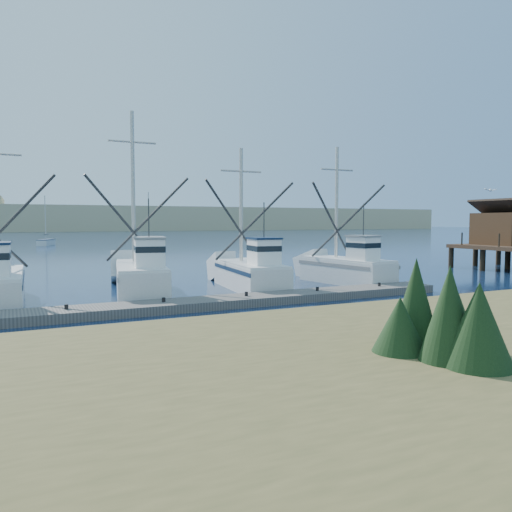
{
  "coord_description": "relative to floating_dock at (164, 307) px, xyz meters",
  "views": [
    {
      "loc": [
        -14.54,
        -16.06,
        3.93
      ],
      "look_at": [
        -3.11,
        8.0,
        2.07
      ],
      "focal_mm": 35.0,
      "sensor_mm": 36.0,
      "label": 1
    }
  ],
  "objects": [
    {
      "name": "ground",
      "position": [
        8.93,
        -5.19,
        -0.2
      ],
      "size": [
        500.0,
        500.0,
        0.0
      ],
      "primitive_type": "plane",
      "color": "#0B1A33",
      "rests_on": "ground"
    },
    {
      "name": "flying_gull",
      "position": [
        24.2,
        3.34,
        5.9
      ],
      "size": [
        1.16,
        0.21,
        0.21
      ],
      "color": "white",
      "rests_on": "ground"
    },
    {
      "name": "floating_dock",
      "position": [
        0.0,
        0.0,
        0.0
      ],
      "size": [
        29.94,
        2.49,
        0.4
      ],
      "primitive_type": "cube",
      "rotation": [
        0.0,
        0.0,
        0.02
      ],
      "color": "#68635D",
      "rests_on": "ground"
    },
    {
      "name": "sailboat_far",
      "position": [
        -1.72,
        66.82,
        0.3
      ],
      "size": [
        3.17,
        6.06,
        8.1
      ],
      "rotation": [
        0.0,
        0.0,
        -0.3
      ],
      "color": "silver",
      "rests_on": "ground"
    },
    {
      "name": "shore_bank",
      "position": [
        0.93,
        -15.19,
        0.6
      ],
      "size": [
        40.0,
        10.0,
        1.6
      ],
      "primitive_type": "cube",
      "color": "#4C422D",
      "rests_on": "ground"
    },
    {
      "name": "trawler_fleet",
      "position": [
        -0.2,
        4.81,
        0.76
      ],
      "size": [
        29.03,
        8.76,
        10.01
      ],
      "color": "silver",
      "rests_on": "ground"
    },
    {
      "name": "dune_ridge",
      "position": [
        8.93,
        204.81,
        4.8
      ],
      "size": [
        360.0,
        60.0,
        10.0
      ],
      "primitive_type": "cube",
      "color": "tan",
      "rests_on": "ground"
    },
    {
      "name": "sailboat_near",
      "position": [
        11.21,
        49.78,
        0.29
      ],
      "size": [
        2.15,
        6.81,
        8.1
      ],
      "rotation": [
        0.0,
        0.0,
        0.03
      ],
      "color": "silver",
      "rests_on": "ground"
    }
  ]
}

